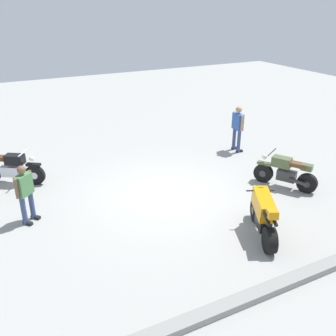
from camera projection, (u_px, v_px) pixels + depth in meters
name	position (u px, v px, depth m)	size (l,w,h in m)	color
ground_plane	(165.00, 195.00, 11.24)	(40.00, 40.00, 0.00)	#9E9E99
curb_edge	(269.00, 289.00, 7.47)	(14.00, 0.30, 0.15)	gray
motorcycle_black_cruiser	(11.00, 168.00, 11.75)	(1.81, 1.26, 1.09)	black
motorcycle_orange_sportbike	(263.00, 213.00, 9.10)	(1.05, 1.84, 1.14)	black
motorcycle_olive_vintage	(286.00, 173.00, 11.51)	(1.12, 1.77, 1.07)	black
person_in_green_shirt	(25.00, 191.00, 9.54)	(0.54, 0.52, 1.58)	#384772
person_in_blue_shirt	(238.00, 126.00, 14.10)	(0.34, 0.67, 1.73)	#384772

